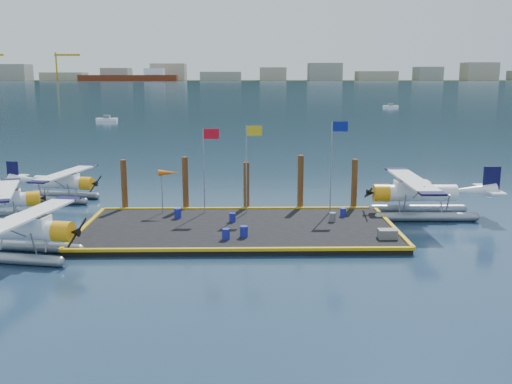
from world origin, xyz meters
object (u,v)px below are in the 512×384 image
at_px(drum_3, 226,234).
at_px(flagpole_red, 207,157).
at_px(flagpole_yellow, 249,156).
at_px(piling_2, 246,188).
at_px(drum_0, 178,213).
at_px(drum_4, 343,212).
at_px(piling_1, 185,185).
at_px(seaplane_c, 62,184).
at_px(drum_5, 232,217).
at_px(piling_4, 354,186).
at_px(seaplane_a, 24,232).
at_px(piling_3, 300,184).
at_px(crate, 387,234).
at_px(drum_2, 332,217).
at_px(piling_0, 124,187).
at_px(seaplane_d, 417,195).
at_px(drum_1, 244,232).
at_px(flagpole_blue, 334,153).
at_px(windsock, 168,174).
at_px(seaplane_b, 1,203).

relative_size(drum_3, flagpole_red, 0.11).
height_order(flagpole_yellow, piling_2, flagpole_yellow).
relative_size(drum_0, drum_4, 1.18).
bearing_deg(drum_4, piling_1, 165.87).
distance_m(seaplane_c, drum_5, 16.48).
relative_size(flagpole_yellow, piling_4, 1.55).
bearing_deg(seaplane_a, piling_3, 133.63).
relative_size(piling_2, piling_4, 0.95).
xyz_separation_m(flagpole_red, piling_3, (6.79, 1.60, -2.25)).
relative_size(crate, flagpole_red, 0.19).
distance_m(drum_2, piling_0, 15.43).
relative_size(seaplane_d, piling_2, 2.73).
xyz_separation_m(drum_0, drum_5, (3.79, -1.11, -0.04)).
distance_m(flagpole_yellow, piling_3, 4.75).
relative_size(drum_4, piling_4, 0.14).
bearing_deg(crate, drum_1, 177.12).
xyz_separation_m(drum_0, drum_1, (4.57, -4.78, 0.01)).
xyz_separation_m(drum_0, drum_4, (11.48, 0.29, -0.05)).
height_order(flagpole_red, flagpole_blue, flagpole_blue).
bearing_deg(drum_4, windsock, 174.28).
relative_size(seaplane_a, flagpole_blue, 1.47).
distance_m(drum_1, piling_1, 9.11).
relative_size(drum_3, flagpole_yellow, 0.11).
xyz_separation_m(seaplane_b, windsock, (11.65, 0.63, 1.91)).
relative_size(windsock, piling_3, 0.73).
relative_size(drum_0, piling_4, 0.17).
bearing_deg(drum_0, seaplane_c, 143.76).
relative_size(seaplane_a, piling_2, 2.52).
bearing_deg(piling_1, piling_2, 0.00).
xyz_separation_m(drum_0, drum_3, (3.50, -5.27, -0.01)).
height_order(drum_0, drum_1, drum_1).
relative_size(drum_2, piling_3, 0.14).
distance_m(seaplane_a, flagpole_blue, 20.89).
height_order(drum_3, piling_2, piling_2).
bearing_deg(flagpole_yellow, windsock, 180.00).
height_order(seaplane_a, piling_4, piling_4).
bearing_deg(drum_3, drum_4, 34.83).
distance_m(drum_1, piling_2, 7.98).
bearing_deg(seaplane_a, seaplane_c, -159.18).
bearing_deg(piling_0, flagpole_red, -14.46).
bearing_deg(drum_0, piling_1, 85.53).
height_order(seaplane_d, drum_2, seaplane_d).
xyz_separation_m(drum_5, flagpole_yellow, (1.15, 2.62, 3.81)).
relative_size(drum_2, drum_3, 0.91).
relative_size(crate, flagpole_blue, 0.17).
relative_size(seaplane_a, windsock, 3.07).
relative_size(seaplane_d, drum_0, 15.35).
bearing_deg(flagpole_blue, piling_3, 143.93).
distance_m(seaplane_a, piling_2, 16.27).
bearing_deg(windsock, piling_1, 57.34).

